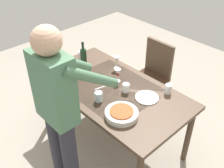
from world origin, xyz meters
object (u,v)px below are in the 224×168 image
at_px(water_cup_near_right, 99,97).
at_px(water_cup_far_left, 168,89).
at_px(water_cup_near_left, 81,55).
at_px(water_cup_far_right, 126,88).
at_px(dining_table, 112,94).
at_px(wine_bottle, 84,57).
at_px(dinner_plate_far, 147,98).
at_px(chair_near, 153,72).
at_px(wine_glass_right, 118,73).
at_px(dinner_plate_near, 68,76).
at_px(person_server, 59,109).
at_px(wine_glass_left, 117,60).
at_px(serving_bowl_pasta, 122,114).

height_order(water_cup_near_right, water_cup_far_left, water_cup_far_left).
distance_m(water_cup_near_left, water_cup_far_right, 0.83).
height_order(dining_table, wine_bottle, wine_bottle).
xyz_separation_m(wine_bottle, water_cup_far_left, (-1.00, -0.28, -0.06)).
bearing_deg(water_cup_far_right, dinner_plate_far, -161.38).
relative_size(dining_table, water_cup_far_left, 16.32).
bearing_deg(water_cup_far_right, dining_table, 23.37).
distance_m(chair_near, wine_glass_right, 0.78).
bearing_deg(wine_bottle, water_cup_near_right, 153.51).
bearing_deg(water_cup_far_right, water_cup_far_left, -136.70).
xyz_separation_m(dining_table, dinner_plate_near, (0.49, 0.20, 0.08)).
xyz_separation_m(wine_bottle, wine_glass_right, (-0.50, -0.06, -0.01)).
relative_size(wine_glass_right, water_cup_near_left, 1.43).
distance_m(person_server, water_cup_far_left, 1.11).
bearing_deg(chair_near, wine_glass_left, 76.69).
bearing_deg(water_cup_far_left, wine_glass_left, 4.03).
height_order(wine_bottle, dinner_plate_near, wine_bottle).
bearing_deg(wine_glass_right, water_cup_far_right, 160.41).
distance_m(water_cup_near_left, water_cup_near_right, 0.84).
bearing_deg(water_cup_near_right, water_cup_far_left, -123.08).
bearing_deg(water_cup_far_left, water_cup_near_right, 56.92).
bearing_deg(wine_bottle, water_cup_far_right, 179.11).
bearing_deg(water_cup_far_left, serving_bowl_pasta, 83.01).
xyz_separation_m(chair_near, water_cup_far_left, (-0.56, 0.48, 0.27)).
distance_m(wine_bottle, wine_glass_left, 0.39).
relative_size(chair_near, person_server, 0.54).
bearing_deg(serving_bowl_pasta, water_cup_near_left, -19.29).
relative_size(dining_table, dinner_plate_near, 7.11).
bearing_deg(wine_glass_left, dining_table, 128.91).
bearing_deg(water_cup_far_right, chair_near, -71.55).
distance_m(chair_near, water_cup_near_left, 0.94).
relative_size(water_cup_near_right, water_cup_far_right, 1.06).
bearing_deg(dining_table, person_server, 100.26).
relative_size(water_cup_near_left, dinner_plate_near, 0.46).
height_order(wine_glass_left, dinner_plate_near, wine_glass_left).
distance_m(water_cup_near_left, serving_bowl_pasta, 1.12).
distance_m(water_cup_near_left, dinner_plate_far, 1.04).
relative_size(wine_glass_right, water_cup_far_left, 1.51).
distance_m(wine_glass_left, water_cup_near_left, 0.47).
bearing_deg(person_server, water_cup_near_right, -82.29).
height_order(chair_near, wine_glass_right, chair_near).
relative_size(wine_glass_right, serving_bowl_pasta, 0.50).
xyz_separation_m(dinner_plate_near, dinner_plate_far, (-0.84, -0.33, 0.00)).
bearing_deg(dinner_plate_near, water_cup_far_left, -149.53).
distance_m(chair_near, wine_bottle, 0.93).
bearing_deg(dining_table, water_cup_near_right, 105.21).
relative_size(dining_table, water_cup_near_left, 15.43).
relative_size(water_cup_near_right, serving_bowl_pasta, 0.33).
distance_m(wine_glass_left, wine_glass_right, 0.26).
bearing_deg(water_cup_far_right, serving_bowl_pasta, 128.57).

